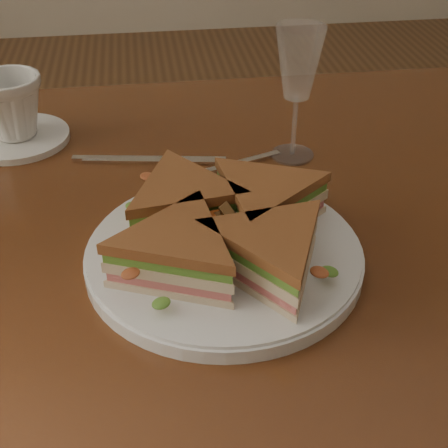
{
  "coord_description": "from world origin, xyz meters",
  "views": [
    {
      "loc": [
        -0.03,
        -0.65,
        1.18
      ],
      "look_at": [
        0.05,
        -0.12,
        0.8
      ],
      "focal_mm": 50.0,
      "sensor_mm": 36.0,
      "label": 1
    }
  ],
  "objects_px": {
    "table": "(177,268)",
    "knife": "(144,160)",
    "sandwich_wedges": "(224,228)",
    "wine_glass": "(299,66)",
    "coffee_cup": "(11,106)",
    "plate": "(224,255)",
    "spoon": "(192,174)",
    "saucer": "(18,138)"
  },
  "relations": [
    {
      "from": "knife",
      "to": "table",
      "type": "bearing_deg",
      "value": -65.54
    },
    {
      "from": "plate",
      "to": "spoon",
      "type": "bearing_deg",
      "value": 95.58
    },
    {
      "from": "sandwich_wedges",
      "to": "wine_glass",
      "type": "distance_m",
      "value": 0.27
    },
    {
      "from": "table",
      "to": "wine_glass",
      "type": "relative_size",
      "value": 6.51
    },
    {
      "from": "plate",
      "to": "saucer",
      "type": "relative_size",
      "value": 2.0
    },
    {
      "from": "spoon",
      "to": "table",
      "type": "bearing_deg",
      "value": -132.6
    },
    {
      "from": "table",
      "to": "knife",
      "type": "bearing_deg",
      "value": 105.22
    },
    {
      "from": "knife",
      "to": "wine_glass",
      "type": "bearing_deg",
      "value": 5.86
    },
    {
      "from": "knife",
      "to": "coffee_cup",
      "type": "xyz_separation_m",
      "value": [
        -0.18,
        0.09,
        0.05
      ]
    },
    {
      "from": "table",
      "to": "saucer",
      "type": "height_order",
      "value": "saucer"
    },
    {
      "from": "spoon",
      "to": "wine_glass",
      "type": "xyz_separation_m",
      "value": [
        0.15,
        0.04,
        0.13
      ]
    },
    {
      "from": "spoon",
      "to": "wine_glass",
      "type": "distance_m",
      "value": 0.2
    },
    {
      "from": "wine_glass",
      "to": "coffee_cup",
      "type": "distance_m",
      "value": 0.41
    },
    {
      "from": "spoon",
      "to": "coffee_cup",
      "type": "height_order",
      "value": "coffee_cup"
    },
    {
      "from": "sandwich_wedges",
      "to": "knife",
      "type": "relative_size",
      "value": 1.49
    },
    {
      "from": "table",
      "to": "coffee_cup",
      "type": "distance_m",
      "value": 0.34
    },
    {
      "from": "sandwich_wedges",
      "to": "plate",
      "type": "bearing_deg",
      "value": -135.0
    },
    {
      "from": "table",
      "to": "saucer",
      "type": "bearing_deg",
      "value": 135.88
    },
    {
      "from": "coffee_cup",
      "to": "wine_glass",
      "type": "bearing_deg",
      "value": 5.04
    },
    {
      "from": "spoon",
      "to": "saucer",
      "type": "distance_m",
      "value": 0.28
    },
    {
      "from": "spoon",
      "to": "plate",
      "type": "bearing_deg",
      "value": -103.81
    },
    {
      "from": "saucer",
      "to": "plate",
      "type": "bearing_deg",
      "value": -51.03
    },
    {
      "from": "spoon",
      "to": "saucer",
      "type": "height_order",
      "value": "same"
    },
    {
      "from": "plate",
      "to": "sandwich_wedges",
      "type": "bearing_deg",
      "value": 45.0
    },
    {
      "from": "knife",
      "to": "sandwich_wedges",
      "type": "bearing_deg",
      "value": -62.02
    },
    {
      "from": "plate",
      "to": "sandwich_wedges",
      "type": "distance_m",
      "value": 0.04
    },
    {
      "from": "spoon",
      "to": "wine_glass",
      "type": "bearing_deg",
      "value": -4.48
    },
    {
      "from": "sandwich_wedges",
      "to": "spoon",
      "type": "xyz_separation_m",
      "value": [
        -0.02,
        0.18,
        -0.04
      ]
    },
    {
      "from": "wine_glass",
      "to": "saucer",
      "type": "distance_m",
      "value": 0.42
    },
    {
      "from": "table",
      "to": "coffee_cup",
      "type": "bearing_deg",
      "value": 135.88
    },
    {
      "from": "wine_glass",
      "to": "table",
      "type": "bearing_deg",
      "value": -148.63
    },
    {
      "from": "plate",
      "to": "knife",
      "type": "bearing_deg",
      "value": 108.74
    },
    {
      "from": "spoon",
      "to": "knife",
      "type": "height_order",
      "value": "spoon"
    },
    {
      "from": "sandwich_wedges",
      "to": "spoon",
      "type": "bearing_deg",
      "value": 95.58
    },
    {
      "from": "spoon",
      "to": "wine_glass",
      "type": "height_order",
      "value": "wine_glass"
    },
    {
      "from": "spoon",
      "to": "coffee_cup",
      "type": "relative_size",
      "value": 1.82
    },
    {
      "from": "knife",
      "to": "wine_glass",
      "type": "distance_m",
      "value": 0.25
    },
    {
      "from": "table",
      "to": "plate",
      "type": "bearing_deg",
      "value": -67.77
    },
    {
      "from": "plate",
      "to": "spoon",
      "type": "relative_size",
      "value": 1.72
    },
    {
      "from": "plate",
      "to": "wine_glass",
      "type": "distance_m",
      "value": 0.29
    },
    {
      "from": "plate",
      "to": "coffee_cup",
      "type": "relative_size",
      "value": 3.13
    },
    {
      "from": "sandwich_wedges",
      "to": "wine_glass",
      "type": "height_order",
      "value": "wine_glass"
    }
  ]
}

